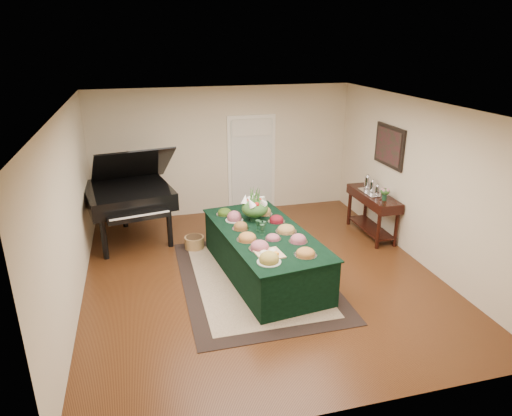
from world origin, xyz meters
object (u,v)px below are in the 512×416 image
object	(u,v)px
floral_centerpiece	(255,205)
mahogany_sideboard	(373,203)
buffet_table	(264,253)
grand_piano	(129,194)

from	to	relation	value
floral_centerpiece	mahogany_sideboard	distance (m)	2.53
buffet_table	grand_piano	distance (m)	2.88
buffet_table	mahogany_sideboard	bearing A→B (deg)	22.44
grand_piano	mahogany_sideboard	size ratio (longest dim) A/B	1.42
grand_piano	mahogany_sideboard	distance (m)	4.60
floral_centerpiece	grand_piano	distance (m)	2.49
buffet_table	floral_centerpiece	size ratio (longest dim) A/B	6.07
grand_piano	buffet_table	bearing A→B (deg)	-43.47
buffet_table	floral_centerpiece	world-z (taller)	floral_centerpiece
buffet_table	mahogany_sideboard	distance (m)	2.65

